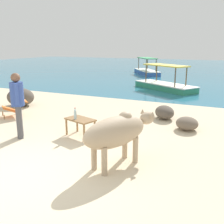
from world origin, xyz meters
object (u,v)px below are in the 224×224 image
Objects in this scene: bottle at (75,114)px; cow at (117,131)px; boat_blue at (147,71)px; boat_green at (165,84)px; low_bench_table at (80,122)px; person_standing at (18,101)px; deck_chair_near at (14,105)px.

cow is at bearing -33.34° from bottle.
cow is at bearing 160.87° from boat_blue.
cow is 0.49× the size of boat_green.
low_bench_table is 0.23× the size of boat_blue.
cow is 1.13× the size of person_standing.
cow is 1.96× the size of deck_chair_near.
boat_blue reaches higher than deck_chair_near.
cow reaches higher than deck_chair_near.
boat_green is 1.01× the size of boat_blue.
cow is 1.92m from low_bench_table.
bottle is 2.98m from deck_chair_near.
low_bench_table is at bearing 76.85° from cow.
boat_green reaches higher than deck_chair_near.
boat_blue is at bearing -142.27° from deck_chair_near.
low_bench_table is at bearing 113.66° from deck_chair_near.
deck_chair_near is at bearing 163.74° from bottle.
low_bench_table is (-1.52, 1.13, -0.31)m from cow.
bottle is 8.20m from boat_green.
bottle is 0.18× the size of person_standing.
deck_chair_near is (-2.85, 0.83, -0.19)m from bottle.
boat_blue is at bearing -125.76° from person_standing.
bottle is 0.08× the size of boat_green.
boat_green is (0.22, 8.11, -0.13)m from low_bench_table.
bottle is at bearing 120.53° from boat_green.
bottle is at bearing 80.29° from cow.
low_bench_table is 8.12m from boat_green.
person_standing is 8.99m from boat_green.
cow is at bearing 130.33° from person_standing.
low_bench_table is at bearing 156.45° from boat_blue.
cow reaches higher than low_bench_table.
person_standing is at bearing 151.20° from boat_blue.
boat_green is at bearing 31.65° from cow.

